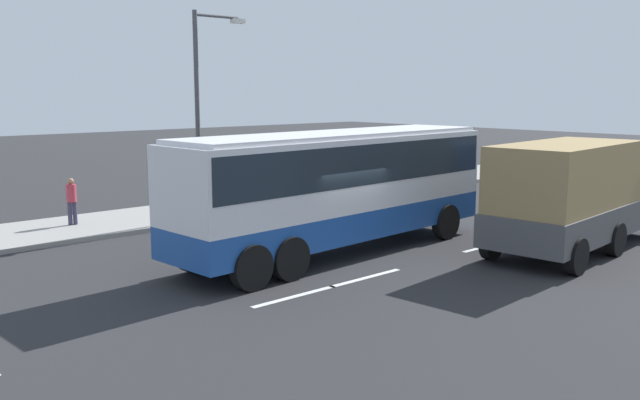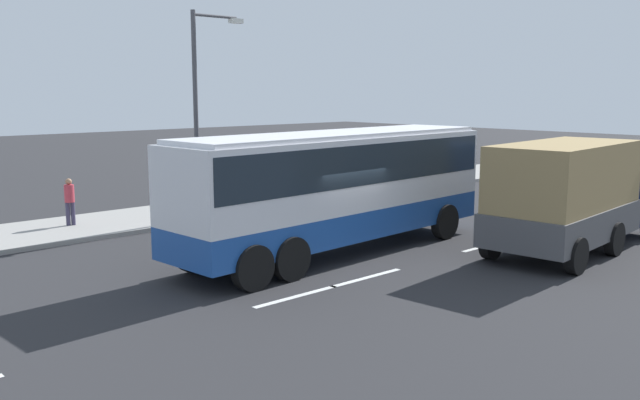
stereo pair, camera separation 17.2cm
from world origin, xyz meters
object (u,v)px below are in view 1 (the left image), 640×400
(cargo_truck, at_px, (577,192))
(coach_bus, at_px, (338,179))
(pedestrian_near_curb, at_px, (72,198))
(street_lamp, at_px, (203,100))

(cargo_truck, bearing_deg, coach_bus, 136.50)
(cargo_truck, height_order, pedestrian_near_curb, cargo_truck)
(pedestrian_near_curb, distance_m, street_lamp, 5.48)
(cargo_truck, relative_size, street_lamp, 1.09)
(cargo_truck, height_order, street_lamp, street_lamp)
(coach_bus, bearing_deg, street_lamp, 89.55)
(coach_bus, xyz_separation_m, cargo_truck, (5.44, -4.33, -0.44))
(cargo_truck, bearing_deg, pedestrian_near_curb, 122.39)
(coach_bus, height_order, street_lamp, street_lamp)
(cargo_truck, xyz_separation_m, pedestrian_near_curb, (-9.72, 12.72, -0.65))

